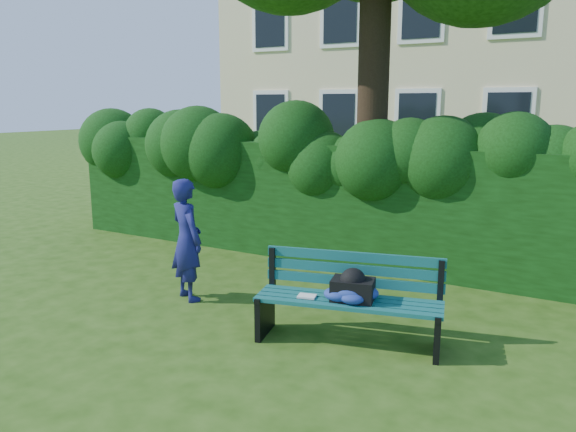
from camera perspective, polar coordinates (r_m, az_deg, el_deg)
The scene contains 4 objects.
ground at distance 7.10m, azimuth -2.43°, elevation -8.37°, with size 80.00×80.00×0.00m, color #26490F.
hedge at distance 8.75m, azimuth 5.21°, elevation 1.48°, with size 10.00×1.00×1.80m.
park_bench at distance 5.74m, azimuth 6.29°, elevation -8.03°, with size 1.94×0.97×0.89m.
man_reading at distance 7.00m, azimuth -10.24°, elevation -2.38°, with size 0.55×0.36×1.51m, color navy.
Camera 1 is at (3.57, -5.65, 2.40)m, focal length 35.00 mm.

